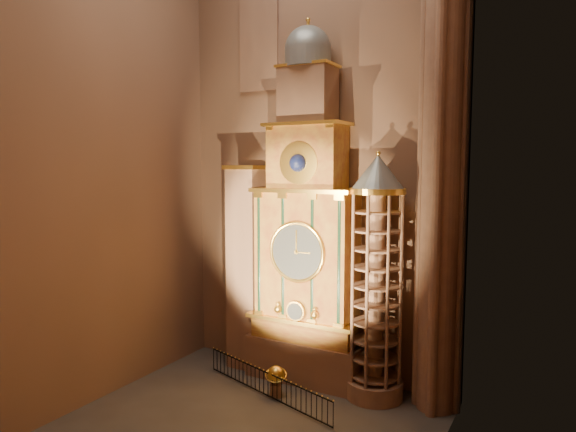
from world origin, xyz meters
The scene contains 11 objects.
floor centered at (0.00, 0.00, 0.00)m, with size 14.00×14.00×0.00m, color #383330.
wall_back centered at (0.00, 6.00, 11.00)m, with size 22.00×22.00×0.00m, color #8E624C.
wall_left centered at (-7.00, 0.00, 11.00)m, with size 22.00×22.00×0.00m, color #8E624C.
wall_right centered at (7.00, 0.00, 11.00)m, with size 22.00×22.00×0.00m, color #8E624C.
astronomical_clock centered at (0.00, 4.96, 6.68)m, with size 5.60×2.41×16.70m.
portrait_tower centered at (-3.40, 4.98, 5.15)m, with size 1.80×1.60×10.20m.
stair_turret centered at (3.50, 4.70, 5.27)m, with size 2.50×2.50×10.80m.
gothic_pier centered at (6.10, 5.00, 11.00)m, with size 2.04×2.04×22.00m.
stained_glass_window centered at (-3.20, 5.92, 16.50)m, with size 2.20×0.14×5.20m.
celestial_globe centered at (-0.31, 2.61, 0.83)m, with size 1.25×1.22×1.39m.
iron_railing centered at (-0.69, 2.39, 0.59)m, with size 7.59×2.44×1.09m.
Camera 1 is at (10.79, -16.17, 10.14)m, focal length 32.00 mm.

